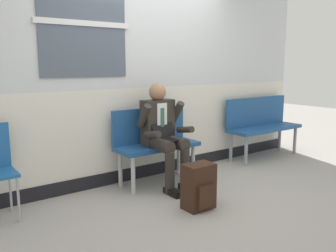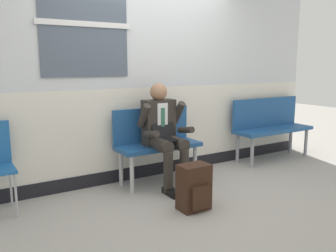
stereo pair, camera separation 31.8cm
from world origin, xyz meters
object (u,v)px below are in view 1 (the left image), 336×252
Objects in this scene: bench_with_person at (154,139)px; bench_empty at (261,122)px; person_seated at (164,132)px; backpack at (199,187)px.

bench_empty is at bearing 0.09° from bench_with_person.
bench_empty is at bearing 5.64° from person_seated.
person_seated is 2.63× the size of backpack.
bench_empty is 1.09× the size of person_seated.
bench_with_person is 0.78× the size of bench_empty.
backpack is at bearing -98.75° from person_seated.
bench_empty is at bearing 24.42° from backpack.
person_seated is (-0.00, -0.20, 0.12)m from bench_with_person.
person_seated is at bearing -90.00° from bench_with_person.
bench_empty is (2.06, 0.00, 0.01)m from bench_with_person.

